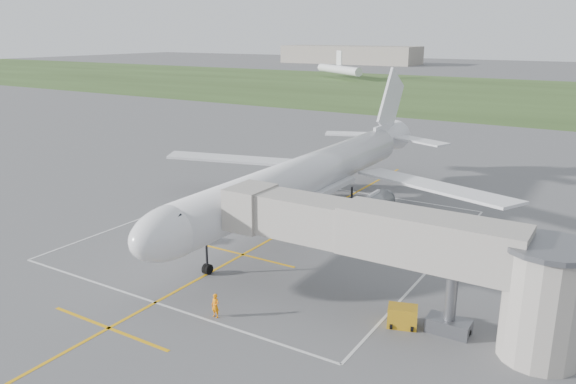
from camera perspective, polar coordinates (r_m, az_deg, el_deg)
The scene contains 10 objects.
ground at distance 54.37m, azimuth 1.62°, elevation -2.97°, with size 700.00×700.00×0.00m, color #525254.
grass_strip at distance 177.31m, azimuth 23.51°, elevation 8.93°, with size 700.00×120.00×0.02m, color #324B20.
apron_markings at distance 49.71m, azimuth -1.76°, elevation -4.81°, with size 28.20×60.00×0.01m.
airliner at distance 53.74m, azimuth 2.06°, elevation 1.69°, with size 38.93×46.75×13.52m.
jet_bridge at distance 35.06m, azimuth 12.95°, elevation -6.01°, with size 23.40×5.00×7.20m.
gpu_unit at distance 36.22m, azimuth 11.54°, elevation -12.30°, with size 2.07×1.71×1.35m.
baggage_cart at distance 49.76m, azimuth -12.97°, elevation -4.25°, with size 2.50×1.93×1.54m.
ramp_worker_nose at distance 36.80m, azimuth -7.39°, elevation -11.38°, with size 0.58×0.38×1.60m, color orange.
ramp_worker_wing at distance 58.40m, azimuth -2.65°, elevation -0.72°, with size 0.87×0.67×1.78m, color #F56407.
distant_hangars at distance 312.80m, azimuth 24.59°, elevation 12.25°, with size 345.00×49.00×12.00m.
Camera 1 is at (25.72, -44.55, 17.60)m, focal length 35.00 mm.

